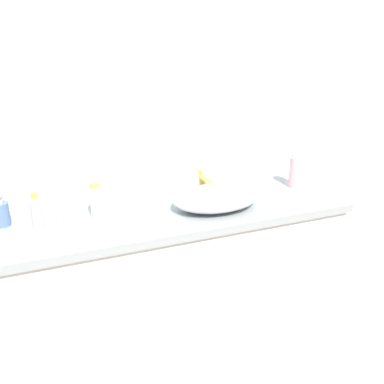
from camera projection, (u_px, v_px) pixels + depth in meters
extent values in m
cube|color=silver|center=(125.00, 109.00, 2.07)|extent=(6.00, 0.06, 2.60)
cube|color=beige|center=(171.00, 294.00, 2.14)|extent=(1.64, 0.49, 0.83)
cube|color=gray|center=(170.00, 214.00, 1.99)|extent=(1.68, 0.53, 0.04)
cube|color=#B2BCC6|center=(148.00, 71.00, 2.01)|extent=(1.61, 0.01, 1.21)
ellipsoid|color=silver|center=(216.00, 198.00, 1.99)|extent=(0.41, 0.28, 0.10)
cylinder|color=gold|center=(202.00, 185.00, 2.13)|extent=(0.03, 0.03, 0.12)
cylinder|color=gold|center=(205.00, 180.00, 2.08)|extent=(0.03, 0.09, 0.03)
sphere|color=gold|center=(200.00, 171.00, 2.12)|extent=(0.03, 0.03, 0.03)
cylinder|color=#546FA1|center=(1.00, 214.00, 1.81)|extent=(0.07, 0.07, 0.10)
cylinder|color=#E2A1AB|center=(295.00, 172.00, 2.26)|extent=(0.07, 0.07, 0.16)
cylinder|color=silver|center=(297.00, 155.00, 2.23)|extent=(0.05, 0.05, 0.02)
cylinder|color=white|center=(97.00, 203.00, 1.87)|extent=(0.05, 0.05, 0.14)
cylinder|color=#DBAB54|center=(95.00, 185.00, 1.84)|extent=(0.04, 0.04, 0.02)
cylinder|color=#BEACD1|center=(37.00, 212.00, 1.79)|extent=(0.05, 0.05, 0.13)
cylinder|color=gold|center=(34.00, 196.00, 1.76)|extent=(0.03, 0.03, 0.02)
cylinder|color=silver|center=(64.00, 218.00, 1.84)|extent=(0.06, 0.06, 0.04)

